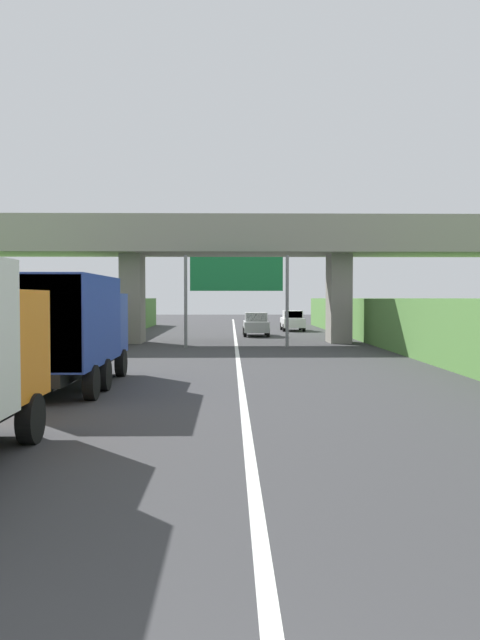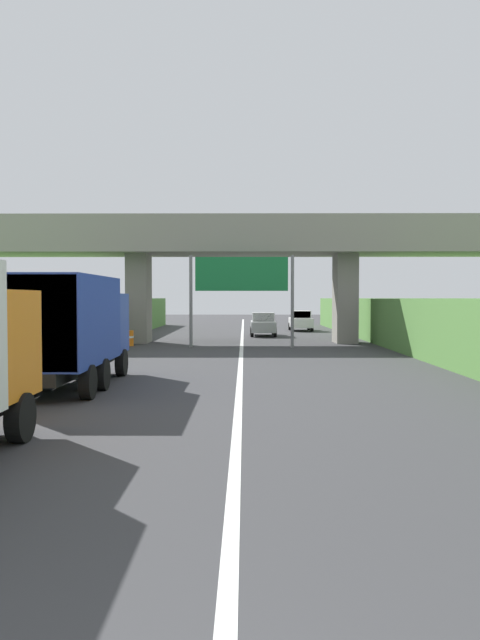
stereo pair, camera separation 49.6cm
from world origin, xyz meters
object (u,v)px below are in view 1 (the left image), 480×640
object	(u,v)px
construction_barrel_3	(77,355)
construction_barrel_5	(123,338)
construction_barrel_4	(106,345)
overhead_highway_sign	(236,280)
truck_blue	(73,326)
car_silver	(256,324)
construction_barrel_2	(42,370)
car_white	(292,321)

from	to	relation	value
construction_barrel_3	construction_barrel_5	xyz separation A→B (m)	(0.04, 10.36, 0.00)
construction_barrel_3	construction_barrel_5	distance (m)	10.36
construction_barrel_5	construction_barrel_4	bearing A→B (deg)	-89.20
overhead_highway_sign	construction_barrel_4	size ratio (longest dim) A/B	6.53
truck_blue	car_silver	xyz separation A→B (m)	(6.72, 25.78, -1.08)
overhead_highway_sign	construction_barrel_4	xyz separation A→B (m)	(-6.48, -4.19, -3.35)
construction_barrel_2	car_white	bearing A→B (deg)	70.41
construction_barrel_4	car_silver	bearing A→B (deg)	61.18
overhead_highway_sign	car_silver	xyz separation A→B (m)	(1.52, 10.35, -2.95)
construction_barrel_5	car_silver	bearing A→B (deg)	49.22
car_silver	construction_barrel_3	world-z (taller)	car_silver
construction_barrel_3	construction_barrel_5	world-z (taller)	same
truck_blue	car_white	world-z (taller)	truck_blue
construction_barrel_2	construction_barrel_4	distance (m)	10.36
car_silver	construction_barrel_4	xyz separation A→B (m)	(-8.00, -14.54, -0.40)
car_silver	construction_barrel_4	world-z (taller)	car_silver
construction_barrel_3	overhead_highway_sign	bearing A→B (deg)	54.91
construction_barrel_2	construction_barrel_5	world-z (taller)	same
overhead_highway_sign	construction_barrel_5	bearing A→B (deg)	171.38
car_silver	construction_barrel_4	distance (m)	16.60
construction_barrel_4	construction_barrel_5	world-z (taller)	same
truck_blue	car_white	distance (m)	34.38
construction_barrel_5	construction_barrel_2	bearing A→B (deg)	-89.64
car_white	car_silver	distance (m)	7.83
construction_barrel_2	construction_barrel_3	bearing A→B (deg)	91.47
overhead_highway_sign	construction_barrel_2	bearing A→B (deg)	-113.91
car_white	construction_barrel_4	size ratio (longest dim) A/B	4.56
car_white	construction_barrel_5	distance (m)	20.03
car_white	construction_barrel_2	bearing A→B (deg)	-109.59
truck_blue	construction_barrel_4	distance (m)	11.41
overhead_highway_sign	construction_barrel_5	size ratio (longest dim) A/B	6.53
construction_barrel_2	construction_barrel_3	size ratio (longest dim) A/B	1.00
car_white	construction_barrel_5	xyz separation A→B (m)	(-11.47, -16.41, -0.40)
overhead_highway_sign	car_silver	bearing A→B (deg)	81.63
car_white	construction_barrel_2	size ratio (longest dim) A/B	4.56
truck_blue	construction_barrel_4	size ratio (longest dim) A/B	8.11
construction_barrel_2	construction_barrel_4	size ratio (longest dim) A/B	1.00
car_silver	construction_barrel_3	xyz separation A→B (m)	(-8.11, -19.72, -0.40)
construction_barrel_3	construction_barrel_4	xyz separation A→B (m)	(0.11, 5.18, 0.00)
overhead_highway_sign	car_silver	distance (m)	10.87
car_white	overhead_highway_sign	bearing A→B (deg)	-105.80
truck_blue	construction_barrel_2	world-z (taller)	truck_blue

